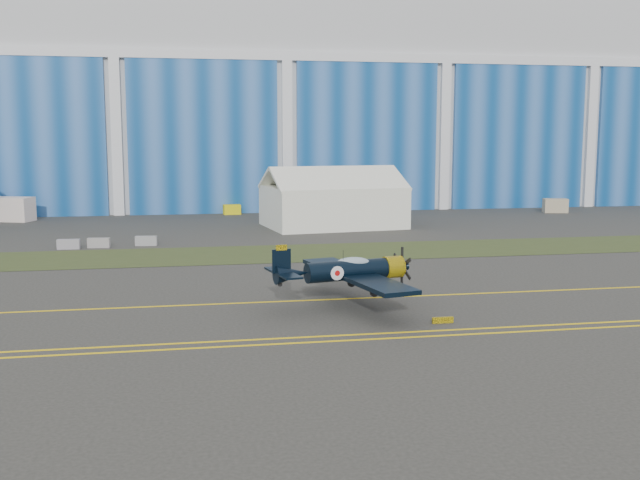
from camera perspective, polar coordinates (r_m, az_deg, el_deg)
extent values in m
plane|color=#393934|center=(51.96, -19.19, -3.88)|extent=(260.00, 260.00, 0.00)
cube|color=#475128|center=(65.61, -17.38, -1.38)|extent=(260.00, 10.00, 0.02)
cube|color=silver|center=(122.66, -14.46, 9.94)|extent=(220.00, 45.00, 30.00)
cube|color=#0E488E|center=(99.83, -15.24, 7.55)|extent=(220.00, 0.60, 20.00)
cube|color=silver|center=(100.31, -15.47, 13.61)|extent=(220.00, 0.70, 1.20)
cube|color=yellow|center=(47.14, -20.09, -5.09)|extent=(200.00, 0.20, 0.02)
cube|color=yellow|center=(38.10, -22.45, -8.27)|extent=(80.00, 0.20, 0.02)
cube|color=yellow|center=(39.04, -22.15, -7.87)|extent=(80.00, 0.20, 0.02)
cube|color=yellow|center=(42.01, 9.34, -6.04)|extent=(1.20, 0.15, 0.35)
cube|color=silver|center=(98.05, -22.87, 2.19)|extent=(7.17, 4.82, 2.89)
cube|color=yellow|center=(98.73, -6.73, 2.32)|extent=(2.31, 1.57, 1.27)
cube|color=tan|center=(105.22, 17.49, 2.52)|extent=(3.38, 2.29, 1.86)
cube|color=gray|center=(71.79, -18.61, -0.30)|extent=(2.03, 0.72, 0.90)
cube|color=gray|center=(71.84, -16.50, -0.21)|extent=(2.05, 0.79, 0.90)
cube|color=gray|center=(72.06, -13.11, -0.07)|extent=(2.05, 0.79, 0.90)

